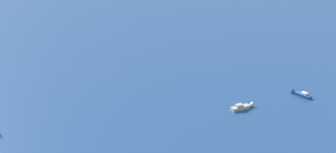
{
  "coord_description": "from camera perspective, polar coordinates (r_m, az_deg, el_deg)",
  "views": [
    {
      "loc": [
        -130.77,
        63.67,
        86.38
      ],
      "look_at": [
        0.0,
        0.0,
        29.14
      ],
      "focal_mm": 59.73,
      "sensor_mm": 36.0,
      "label": 1
    }
  ],
  "objects": [
    {
      "name": "motorboat_trailing",
      "position": [
        222.87,
        13.39,
        -1.76
      ],
      "size": [
        8.53,
        4.25,
        2.4
      ],
      "color": "#23478C",
      "rests_on": "ground_plane"
    },
    {
      "name": "motorboat_near_centre",
      "position": [
        207.72,
        7.68,
        -3.08
      ],
      "size": [
        2.75,
        9.28,
        2.67
      ],
      "color": "#9E9993",
      "rests_on": "ground_plane"
    }
  ]
}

